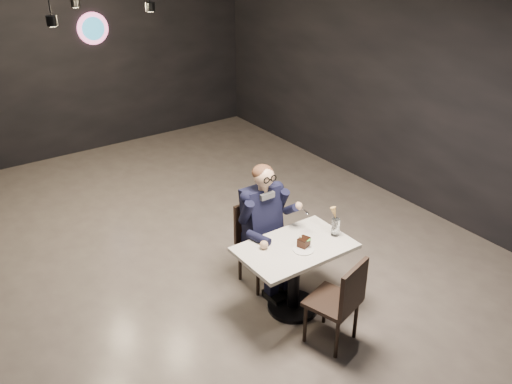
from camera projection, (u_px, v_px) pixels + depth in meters
floor at (193, 292)px, 5.79m from camera, size 9.00×9.00×0.00m
wall_sign at (93, 28)px, 8.55m from camera, size 0.50×0.06×0.50m
main_table at (294, 278)px, 5.39m from camera, size 1.10×0.70×0.75m
chair_far at (262, 246)px, 5.75m from camera, size 0.42×0.46×0.92m
chair_near at (332, 300)px, 4.94m from camera, size 0.53×0.56×0.92m
seated_man at (262, 225)px, 5.63m from camera, size 0.60×0.80×1.44m
dessert_plate at (303, 250)px, 5.15m from camera, size 0.21×0.21×0.01m
cake_slice at (304, 242)px, 5.18m from camera, size 0.13×0.12×0.08m
mint_leaf at (308, 240)px, 5.14m from camera, size 0.07×0.04×0.01m
sundae_glass at (335, 227)px, 5.35m from camera, size 0.08×0.08×0.18m
wafer_cone at (334, 213)px, 5.30m from camera, size 0.07×0.07×0.12m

